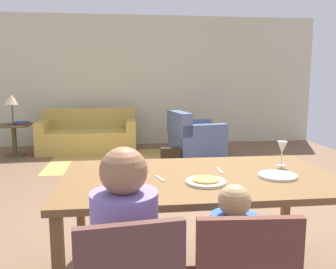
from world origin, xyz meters
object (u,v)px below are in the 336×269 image
Objects in this scene: handbag at (170,155)px; plate_near_child at (206,182)px; dining_table at (200,185)px; armchair at (194,139)px; book_upper at (22,122)px; book_lower at (24,124)px; wine_glass at (282,148)px; side_table at (14,136)px; table_lamp at (12,101)px; plate_near_woman at (277,176)px; couch at (88,136)px; plate_near_man at (124,182)px.

plate_near_child is at bearing -94.01° from handbag.
armchair is at bearing 79.29° from dining_table.
book_lower is at bearing -32.88° from book_upper.
wine_glass is 0.32× the size of side_table.
armchair is at bearing -6.57° from book_lower.
dining_table is 9.74× the size of wine_glass.
book_lower reaches higher than handbag.
table_lamp is (-0.00, 0.00, 0.63)m from side_table.
table_lamp is at bearing 180.00° from side_table.
plate_near_woman is at bearing -93.58° from armchair.
handbag is at bearing -38.53° from couch.
plate_near_man is 4.85m from couch.
plate_near_child is 1.14× the size of book_lower.
book_upper is (-2.33, 4.55, -0.15)m from plate_near_child.
dining_table is 5.07m from table_lamp.
armchair is at bearing 86.42° from plate_near_woman.
side_table is (-2.99, 4.50, -0.39)m from plate_near_woman.
handbag is at bearing 93.82° from plate_near_woman.
handbag is (2.59, -0.87, -0.49)m from book_upper.
plate_near_child and plate_near_woman have the same top height.
book_upper is (-2.83, 4.47, -0.15)m from plate_near_woman.
plate_near_woman is 0.78× the size of handbag.
dining_table is at bearing -62.18° from book_lower.
armchair is 4.51× the size of book_upper.
plate_near_woman is at bearing -56.36° from side_table.
couch reaches higher than book_upper.
dining_table reaches higher than side_table.
table_lamp reaches higher than plate_near_man.
side_table is 0.63m from table_lamp.
plate_near_man reaches higher than dining_table.
wine_glass is (0.15, 0.28, 0.12)m from plate_near_woman.
couch reaches higher than book_lower.
wine_glass reaches higher than handbag.
couch is 8.24× the size of book_upper.
book_upper reaches higher than side_table.
handbag is (0.26, 3.68, -0.64)m from plate_near_child.
armchair is at bearing 79.75° from plate_near_child.
wine_glass is at bearing -67.56° from couch.
handbag is (1.45, -1.16, -0.17)m from couch.
dining_table is 8.24× the size of book_upper.
wine_glass is 5.27m from table_lamp.
couch and armchair have the same top height.
side_table is (-3.15, 4.22, -0.52)m from wine_glass.
book_upper is at bearing 173.02° from armchair.
side_table is (-1.30, -0.26, 0.07)m from couch.
wine_glass is at bearing -54.73° from book_lower.
plate_near_woman is at bearing -57.64° from book_upper.
wine_glass is at bearing -53.28° from side_table.
dining_table is 0.70m from wine_glass.
dining_table is 3.36× the size of table_lamp.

